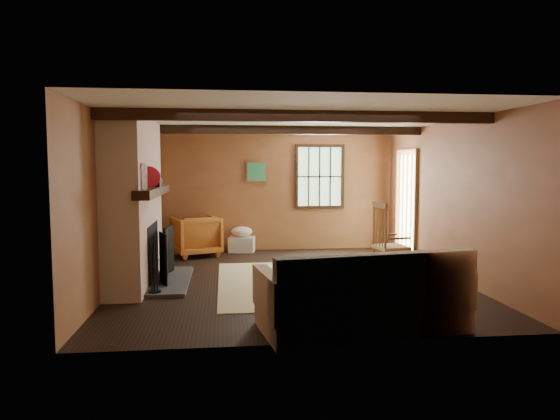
{
  "coord_description": "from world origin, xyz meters",
  "views": [
    {
      "loc": [
        -0.95,
        -7.38,
        1.71
      ],
      "look_at": [
        -0.08,
        0.4,
        1.02
      ],
      "focal_mm": 32.0,
      "sensor_mm": 36.0,
      "label": 1
    }
  ],
  "objects": [
    {
      "name": "laundry_basket",
      "position": [
        -0.61,
        2.55,
        0.15
      ],
      "size": [
        0.56,
        0.46,
        0.3
      ],
      "primitive_type": "cube",
      "rotation": [
        0.0,
        0.0,
        -0.18
      ],
      "color": "silver",
      "rests_on": "ground"
    },
    {
      "name": "sofa",
      "position": [
        0.49,
        -2.41,
        0.31
      ],
      "size": [
        2.26,
        1.26,
        0.87
      ],
      "rotation": [
        0.0,
        0.0,
        0.15
      ],
      "color": "silver",
      "rests_on": "ground"
    },
    {
      "name": "room_envelope",
      "position": [
        0.22,
        0.26,
        1.63
      ],
      "size": [
        5.02,
        5.52,
        2.44
      ],
      "color": "brown",
      "rests_on": "ground"
    },
    {
      "name": "ground",
      "position": [
        0.0,
        0.0,
        0.0
      ],
      "size": [
        5.5,
        5.5,
        0.0
      ],
      "primitive_type": "plane",
      "color": "black",
      "rests_on": "ground"
    },
    {
      "name": "armchair",
      "position": [
        -1.5,
        2.2,
        0.38
      ],
      "size": [
        1.06,
        1.07,
        0.76
      ],
      "primitive_type": "imported",
      "rotation": [
        0.0,
        0.0,
        -2.79
      ],
      "color": "#BF6026",
      "rests_on": "ground"
    },
    {
      "name": "rug",
      "position": [
        0.2,
        -0.2,
        0.0
      ],
      "size": [
        2.5,
        3.0,
        0.01
      ],
      "primitive_type": "cube",
      "color": "tan",
      "rests_on": "ground"
    },
    {
      "name": "fireplace",
      "position": [
        -2.23,
        -0.0,
        1.1
      ],
      "size": [
        1.02,
        2.3,
        2.4
      ],
      "color": "brown",
      "rests_on": "ground"
    },
    {
      "name": "basket_pillow",
      "position": [
        -0.61,
        2.55,
        0.41
      ],
      "size": [
        0.51,
        0.46,
        0.21
      ],
      "primitive_type": "ellipsoid",
      "rotation": [
        0.0,
        0.0,
        0.34
      ],
      "color": "silver",
      "rests_on": "laundry_basket"
    },
    {
      "name": "firewood_pile",
      "position": [
        -2.09,
        2.46,
        0.12
      ],
      "size": [
        0.64,
        0.12,
        0.23
      ],
      "color": "#4F3522",
      "rests_on": "ground"
    },
    {
      "name": "rocking_chair",
      "position": [
        1.59,
        0.1,
        0.49
      ],
      "size": [
        0.9,
        0.56,
        1.17
      ],
      "rotation": [
        0.0,
        0.0,
        1.72
      ],
      "color": "tan",
      "rests_on": "ground"
    }
  ]
}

